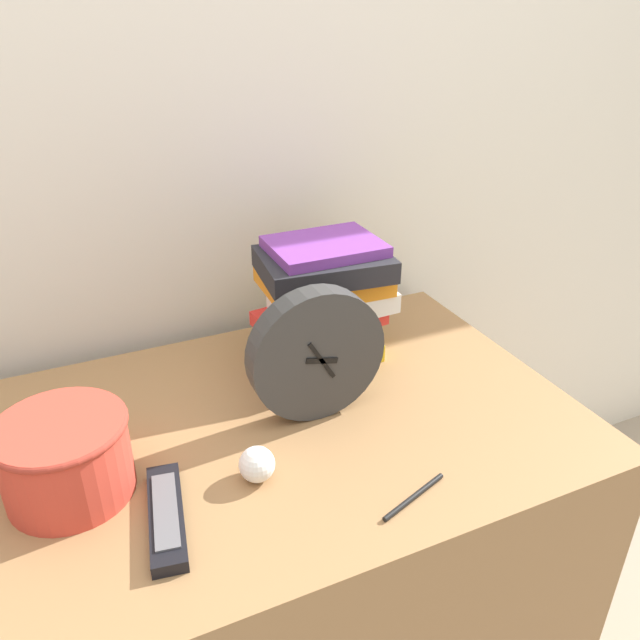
% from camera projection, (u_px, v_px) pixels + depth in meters
% --- Properties ---
extents(wall_back, '(6.00, 0.04, 2.40)m').
position_uv_depth(wall_back, '(157.00, 105.00, 1.16)').
color(wall_back, silver).
rests_on(wall_back, ground_plane).
extents(desk, '(1.17, 0.68, 0.73)m').
position_uv_depth(desk, '(252.00, 580.00, 1.22)').
color(desk, olive).
rests_on(desk, ground_plane).
extents(desk_clock, '(0.24, 0.05, 0.24)m').
position_uv_depth(desk_clock, '(317.00, 355.00, 1.04)').
color(desk_clock, '#333333').
rests_on(desk_clock, desk).
extents(book_stack, '(0.27, 0.21, 0.24)m').
position_uv_depth(book_stack, '(325.00, 297.00, 1.22)').
color(book_stack, yellow).
rests_on(book_stack, desk).
extents(basket, '(0.19, 0.19, 0.12)m').
position_uv_depth(basket, '(65.00, 455.00, 0.89)').
color(basket, '#C63D2D').
rests_on(basket, desk).
extents(tv_remote, '(0.08, 0.20, 0.02)m').
position_uv_depth(tv_remote, '(166.00, 515.00, 0.87)').
color(tv_remote, black).
rests_on(tv_remote, desk).
extents(crumpled_paper_ball, '(0.06, 0.06, 0.06)m').
position_uv_depth(crumpled_paper_ball, '(257.00, 464.00, 0.94)').
color(crumpled_paper_ball, white).
rests_on(crumpled_paper_ball, desk).
extents(pen, '(0.13, 0.05, 0.01)m').
position_uv_depth(pen, '(414.00, 497.00, 0.91)').
color(pen, black).
rests_on(pen, desk).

